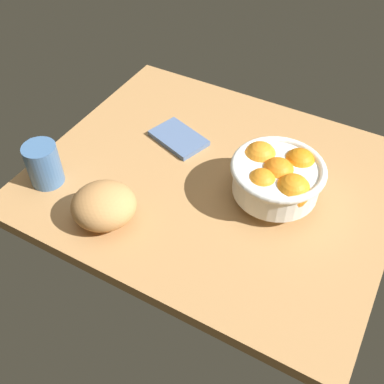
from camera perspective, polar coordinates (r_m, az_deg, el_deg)
The scene contains 5 objects.
ground_plane at distance 105.66cm, azimuth 2.74°, elevation 1.38°, with size 80.20×67.27×3.00cm, color #B3814D.
fruit_bowl at distance 96.69cm, azimuth 10.73°, elevation 2.04°, with size 19.83×19.83×11.25cm.
bread_loaf at distance 94.17cm, azimuth -11.01°, elevation -1.67°, with size 13.41×12.36×8.60cm, color tan.
napkin_folded at distance 113.88cm, azimuth -1.70°, elevation 6.78°, with size 13.62×8.81×1.25cm, color slate.
mug at distance 105.70cm, azimuth -18.22°, elevation 3.46°, with size 11.31×8.13×9.95cm.
Camera 1 is at (31.80, -67.99, 72.87)cm, focal length 42.47 mm.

